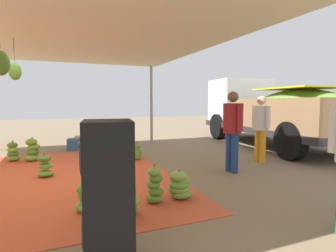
% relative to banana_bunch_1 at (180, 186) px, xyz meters
% --- Properties ---
extents(ground_plane, '(40.00, 40.00, 0.00)m').
position_rel_banana_bunch_1_xyz_m(ground_plane, '(-1.96, 1.21, -0.21)').
color(ground_plane, '#7F6B51').
extents(tarp_orange, '(5.61, 4.43, 0.01)m').
position_rel_banana_bunch_1_xyz_m(tarp_orange, '(-1.96, -1.79, -0.21)').
color(tarp_orange, '#D1512D').
rests_on(tarp_orange, ground).
extents(tent_canopy, '(8.00, 7.00, 2.85)m').
position_rel_banana_bunch_1_xyz_m(tent_canopy, '(-1.96, -1.88, 2.55)').
color(tent_canopy, '#9EA0A5').
rests_on(tent_canopy, ground).
extents(banana_bunch_1, '(0.47, 0.47, 0.47)m').
position_rel_banana_bunch_1_xyz_m(banana_bunch_1, '(0.00, 0.00, 0.00)').
color(banana_bunch_1, '#6B9E38').
rests_on(banana_bunch_1, tarp_orange).
extents(banana_bunch_2, '(0.32, 0.30, 0.58)m').
position_rel_banana_bunch_1_xyz_m(banana_bunch_2, '(0.01, -0.41, 0.05)').
color(banana_bunch_2, '#518428').
rests_on(banana_bunch_2, tarp_orange).
extents(banana_bunch_3, '(0.38, 0.38, 0.45)m').
position_rel_banana_bunch_1_xyz_m(banana_bunch_3, '(-3.77, -0.79, -0.02)').
color(banana_bunch_3, '#6B9E38').
rests_on(banana_bunch_3, tarp_orange).
extents(banana_bunch_4, '(0.34, 0.34, 0.46)m').
position_rel_banana_bunch_1_xyz_m(banana_bunch_4, '(-3.00, 0.17, -0.01)').
color(banana_bunch_4, '#60932D').
rests_on(banana_bunch_4, tarp_orange).
extents(banana_bunch_5, '(0.32, 0.34, 0.54)m').
position_rel_banana_bunch_1_xyz_m(banana_bunch_5, '(-1.04, -0.92, 0.03)').
color(banana_bunch_5, '#477523').
rests_on(banana_bunch_5, tarp_orange).
extents(banana_bunch_6, '(0.34, 0.36, 0.50)m').
position_rel_banana_bunch_1_xyz_m(banana_bunch_6, '(-0.03, -1.39, 0.01)').
color(banana_bunch_6, '#6B9E38').
rests_on(banana_bunch_6, tarp_orange).
extents(banana_bunch_7, '(0.39, 0.37, 0.49)m').
position_rel_banana_bunch_1_xyz_m(banana_bunch_7, '(-2.14, -1.97, -0.00)').
color(banana_bunch_7, '#60932D').
rests_on(banana_bunch_7, tarp_orange).
extents(banana_bunch_9, '(0.42, 0.43, 0.60)m').
position_rel_banana_bunch_1_xyz_m(banana_bunch_9, '(-3.87, -2.32, 0.06)').
color(banana_bunch_9, '#6B9E38').
rests_on(banana_bunch_9, tarp_orange).
extents(banana_bunch_11, '(0.43, 0.42, 0.53)m').
position_rel_banana_bunch_1_xyz_m(banana_bunch_11, '(-4.02, -2.77, 0.02)').
color(banana_bunch_11, '#60932D').
rests_on(banana_bunch_11, tarp_orange).
extents(banana_bunch_12, '(0.47, 0.47, 0.56)m').
position_rel_banana_bunch_1_xyz_m(banana_bunch_12, '(0.31, -0.92, 0.03)').
color(banana_bunch_12, '#518428').
rests_on(banana_bunch_12, tarp_orange).
extents(banana_bunch_13, '(0.39, 0.39, 0.48)m').
position_rel_banana_bunch_1_xyz_m(banana_bunch_13, '(-4.48, -0.39, 0.00)').
color(banana_bunch_13, '#60932D').
rests_on(banana_bunch_13, tarp_orange).
extents(banana_bunch_14, '(0.32, 0.32, 0.46)m').
position_rel_banana_bunch_1_xyz_m(banana_bunch_14, '(-4.22, -1.07, -0.01)').
color(banana_bunch_14, '#60932D').
rests_on(banana_bunch_14, tarp_orange).
extents(cargo_truck_main, '(6.46, 3.04, 2.40)m').
position_rel_banana_bunch_1_xyz_m(cargo_truck_main, '(-3.65, 5.14, 1.01)').
color(cargo_truck_main, '#2D2D2D').
rests_on(cargo_truck_main, ground).
extents(worker_0, '(0.60, 0.37, 1.64)m').
position_rel_banana_bunch_1_xyz_m(worker_0, '(-1.61, 2.95, 0.75)').
color(worker_0, orange).
rests_on(worker_0, ground).
extents(worker_1, '(0.63, 0.39, 1.72)m').
position_rel_banana_bunch_1_xyz_m(worker_1, '(-1.07, 1.73, 0.79)').
color(worker_1, navy).
rests_on(worker_1, ground).
extents(speaker_stack, '(0.57, 0.52, 1.34)m').
position_rel_banana_bunch_1_xyz_m(speaker_stack, '(1.27, -1.31, 0.46)').
color(speaker_stack, black).
rests_on(speaker_stack, ground).
extents(crate_0, '(0.44, 0.42, 0.35)m').
position_rel_banana_bunch_1_xyz_m(crate_0, '(-5.18, -1.26, -0.03)').
color(crate_0, '#335B8E').
rests_on(crate_0, ground).
extents(crate_1, '(0.47, 0.40, 0.38)m').
position_rel_banana_bunch_1_xyz_m(crate_1, '(-5.55, -1.02, -0.02)').
color(crate_1, '#B78947').
rests_on(crate_1, ground).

